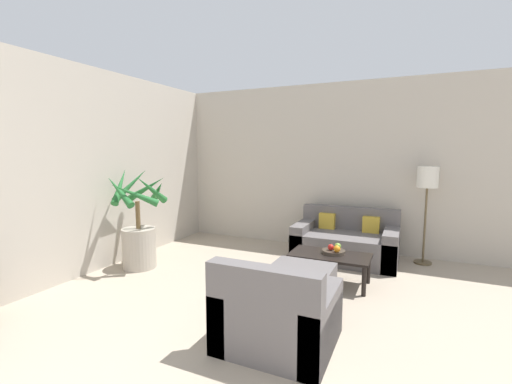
# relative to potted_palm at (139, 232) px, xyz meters

# --- Properties ---
(wall_back) EXTENTS (8.04, 0.06, 2.70)m
(wall_back) POSITION_rel_potted_palm_xyz_m (2.78, 2.13, 0.84)
(wall_back) COLOR #BCB2A3
(wall_back) RESTS_ON ground_plane
(wall_left) EXTENTS (0.06, 7.83, 2.70)m
(wall_left) POSITION_rel_potted_palm_xyz_m (-0.47, -1.02, 0.84)
(wall_left) COLOR #BCB2A3
(wall_left) RESTS_ON ground_plane
(potted_palm) EXTENTS (0.81, 0.89, 1.39)m
(potted_palm) POSITION_rel_potted_palm_xyz_m (0.00, 0.00, 0.00)
(potted_palm) COLOR #ADA393
(potted_palm) RESTS_ON ground_plane
(sofa_loveseat) EXTENTS (1.46, 0.87, 0.75)m
(sofa_loveseat) POSITION_rel_potted_palm_xyz_m (2.54, 1.55, -0.25)
(sofa_loveseat) COLOR #605B5B
(sofa_loveseat) RESTS_ON ground_plane
(floor_lamp) EXTENTS (0.28, 0.28, 1.40)m
(floor_lamp) POSITION_rel_potted_palm_xyz_m (3.59, 1.83, 0.65)
(floor_lamp) COLOR brown
(floor_lamp) RESTS_ON ground_plane
(coffee_table) EXTENTS (0.95, 0.50, 0.37)m
(coffee_table) POSITION_rel_potted_palm_xyz_m (2.53, 0.52, -0.19)
(coffee_table) COLOR black
(coffee_table) RESTS_ON ground_plane
(fruit_bowl) EXTENTS (0.28, 0.28, 0.04)m
(fruit_bowl) POSITION_rel_potted_palm_xyz_m (2.56, 0.56, -0.12)
(fruit_bowl) COLOR #42382D
(fruit_bowl) RESTS_ON coffee_table
(apple_red) EXTENTS (0.08, 0.08, 0.08)m
(apple_red) POSITION_rel_potted_palm_xyz_m (2.53, 0.54, -0.06)
(apple_red) COLOR red
(apple_red) RESTS_ON fruit_bowl
(apple_green) EXTENTS (0.08, 0.08, 0.08)m
(apple_green) POSITION_rel_potted_palm_xyz_m (2.60, 0.60, -0.05)
(apple_green) COLOR olive
(apple_green) RESTS_ON fruit_bowl
(orange_fruit) EXTENTS (0.08, 0.08, 0.08)m
(orange_fruit) POSITION_rel_potted_palm_xyz_m (2.61, 0.49, -0.05)
(orange_fruit) COLOR orange
(orange_fruit) RESTS_ON fruit_bowl
(armchair) EXTENTS (0.90, 0.83, 0.77)m
(armchair) POSITION_rel_potted_palm_xyz_m (2.42, -0.99, -0.25)
(armchair) COLOR #605B5B
(armchair) RESTS_ON ground_plane
(ottoman) EXTENTS (0.64, 0.55, 0.42)m
(ottoman) POSITION_rel_potted_palm_xyz_m (2.38, -0.19, -0.30)
(ottoman) COLOR #605B5B
(ottoman) RESTS_ON ground_plane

